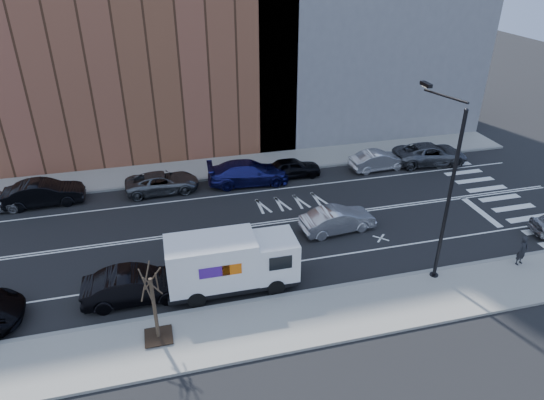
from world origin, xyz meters
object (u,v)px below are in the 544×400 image
far_parked_b (44,193)px  pedestrian (522,251)px  fedex_van (231,262)px  driving_sedan (338,220)px

far_parked_b → pedestrian: pedestrian is taller
pedestrian → far_parked_b: bearing=135.5°
fedex_van → pedestrian: fedex_van is taller
far_parked_b → driving_sedan: far_parked_b is taller
fedex_van → far_parked_b: 15.59m
fedex_van → pedestrian: bearing=-7.0°
far_parked_b → pedestrian: 28.97m
fedex_van → far_parked_b: bearing=132.1°
far_parked_b → driving_sedan: (17.42, -7.88, -0.08)m
fedex_van → pedestrian: (15.20, -2.03, -0.56)m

